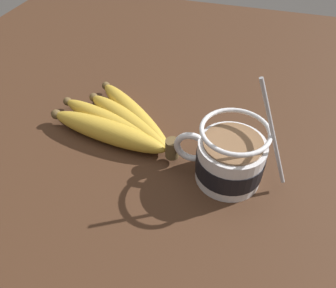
% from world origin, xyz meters
% --- Properties ---
extents(table, '(1.27, 1.27, 0.04)m').
position_xyz_m(table, '(0.00, 0.00, 0.02)').
color(table, '#422819').
rests_on(table, ground).
extents(coffee_mug, '(0.15, 0.09, 0.17)m').
position_xyz_m(coffee_mug, '(-0.03, 0.00, 0.07)').
color(coffee_mug, silver).
rests_on(coffee_mug, table).
extents(banana_bunch, '(0.23, 0.16, 0.04)m').
position_xyz_m(banana_bunch, '(0.15, -0.05, 0.05)').
color(banana_bunch, brown).
rests_on(banana_bunch, table).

